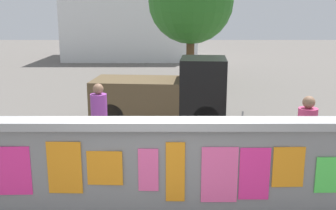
{
  "coord_description": "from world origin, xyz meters",
  "views": [
    {
      "loc": [
        0.1,
        -5.62,
        3.07
      ],
      "look_at": [
        0.09,
        2.73,
        1.1
      ],
      "focal_mm": 42.71,
      "sensor_mm": 36.0,
      "label": 1
    }
  ],
  "objects_px": {
    "person_bystander": "(100,114)",
    "bicycle_far": "(34,158)",
    "person_walking": "(307,131)",
    "auto_rickshaw_truck": "(167,92)",
    "bicycle_near": "(176,152)",
    "motorcycle": "(270,134)",
    "tree_roadside": "(192,1)"
  },
  "relations": [
    {
      "from": "person_bystander",
      "to": "bicycle_far",
      "type": "bearing_deg",
      "value": -139.49
    },
    {
      "from": "bicycle_far",
      "to": "person_walking",
      "type": "relative_size",
      "value": 1.05
    },
    {
      "from": "person_bystander",
      "to": "person_walking",
      "type": "bearing_deg",
      "value": -17.36
    },
    {
      "from": "auto_rickshaw_truck",
      "to": "bicycle_near",
      "type": "relative_size",
      "value": 2.2
    },
    {
      "from": "motorcycle",
      "to": "tree_roadside",
      "type": "xyz_separation_m",
      "value": [
        -1.3,
        8.04,
        2.98
      ]
    },
    {
      "from": "bicycle_near",
      "to": "tree_roadside",
      "type": "distance_m",
      "value": 9.5
    },
    {
      "from": "bicycle_far",
      "to": "person_bystander",
      "type": "xyz_separation_m",
      "value": [
        1.11,
        0.95,
        0.62
      ]
    },
    {
      "from": "person_walking",
      "to": "tree_roadside",
      "type": "bearing_deg",
      "value": 99.31
    },
    {
      "from": "auto_rickshaw_truck",
      "to": "tree_roadside",
      "type": "distance_m",
      "value": 6.26
    },
    {
      "from": "bicycle_far",
      "to": "bicycle_near",
      "type": "bearing_deg",
      "value": 6.65
    },
    {
      "from": "auto_rickshaw_truck",
      "to": "person_bystander",
      "type": "height_order",
      "value": "auto_rickshaw_truck"
    },
    {
      "from": "person_bystander",
      "to": "tree_roadside",
      "type": "relative_size",
      "value": 0.31
    },
    {
      "from": "motorcycle",
      "to": "person_bystander",
      "type": "height_order",
      "value": "person_bystander"
    },
    {
      "from": "bicycle_near",
      "to": "bicycle_far",
      "type": "relative_size",
      "value": 0.99
    },
    {
      "from": "person_walking",
      "to": "auto_rickshaw_truck",
      "type": "bearing_deg",
      "value": 122.78
    },
    {
      "from": "motorcycle",
      "to": "bicycle_near",
      "type": "bearing_deg",
      "value": -156.19
    },
    {
      "from": "bicycle_near",
      "to": "person_bystander",
      "type": "relative_size",
      "value": 1.04
    },
    {
      "from": "bicycle_near",
      "to": "tree_roadside",
      "type": "height_order",
      "value": "tree_roadside"
    },
    {
      "from": "tree_roadside",
      "to": "person_bystander",
      "type": "bearing_deg",
      "value": -105.76
    },
    {
      "from": "motorcycle",
      "to": "bicycle_far",
      "type": "distance_m",
      "value": 4.92
    },
    {
      "from": "auto_rickshaw_truck",
      "to": "bicycle_near",
      "type": "xyz_separation_m",
      "value": [
        0.18,
        -3.32,
        -0.54
      ]
    },
    {
      "from": "bicycle_far",
      "to": "tree_roadside",
      "type": "height_order",
      "value": "tree_roadside"
    },
    {
      "from": "bicycle_far",
      "to": "tree_roadside",
      "type": "bearing_deg",
      "value": 69.52
    },
    {
      "from": "bicycle_near",
      "to": "bicycle_far",
      "type": "xyz_separation_m",
      "value": [
        -2.69,
        -0.31,
        0.0
      ]
    },
    {
      "from": "motorcycle",
      "to": "person_bystander",
      "type": "distance_m",
      "value": 3.69
    },
    {
      "from": "tree_roadside",
      "to": "bicycle_near",
      "type": "bearing_deg",
      "value": -94.92
    },
    {
      "from": "bicycle_near",
      "to": "person_walking",
      "type": "distance_m",
      "value": 2.49
    },
    {
      "from": "motorcycle",
      "to": "person_walking",
      "type": "relative_size",
      "value": 1.16
    },
    {
      "from": "person_walking",
      "to": "person_bystander",
      "type": "distance_m",
      "value": 4.1
    },
    {
      "from": "bicycle_near",
      "to": "tree_roadside",
      "type": "xyz_separation_m",
      "value": [
        0.77,
        8.96,
        3.08
      ]
    },
    {
      "from": "person_walking",
      "to": "bicycle_near",
      "type": "bearing_deg",
      "value": 165.97
    },
    {
      "from": "auto_rickshaw_truck",
      "to": "tree_roadside",
      "type": "bearing_deg",
      "value": 80.44
    }
  ]
}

